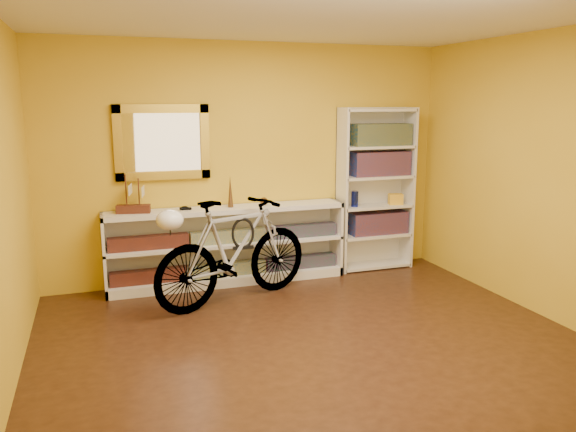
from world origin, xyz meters
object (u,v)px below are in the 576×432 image
object	(u,v)px
bicycle	(234,251)
helmet	(170,220)
bookcase	(375,190)
console_unit	(228,246)

from	to	relation	value
bicycle	helmet	distance (m)	0.80
bookcase	bicycle	xyz separation A→B (m)	(-1.86, -0.62, -0.42)
console_unit	helmet	bearing A→B (deg)	-130.20
bookcase	bicycle	size ratio (longest dim) A/B	1.06
bicycle	helmet	bearing A→B (deg)	90.00
bicycle	helmet	xyz separation A→B (m)	(-0.64, -0.24, 0.40)
bicycle	bookcase	bearing A→B (deg)	-91.99
bicycle	helmet	size ratio (longest dim) A/B	7.30
bookcase	bicycle	world-z (taller)	bookcase
bookcase	helmet	world-z (taller)	bookcase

